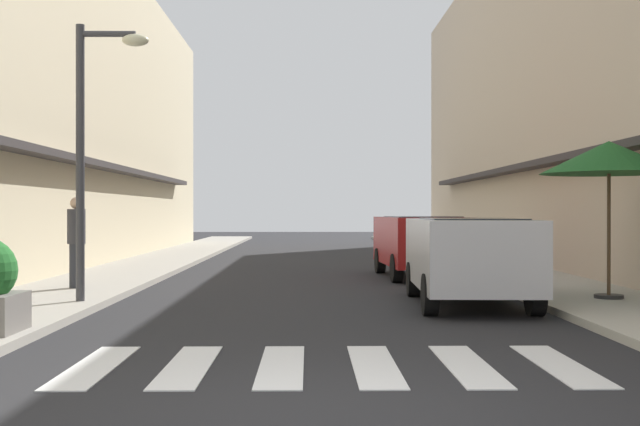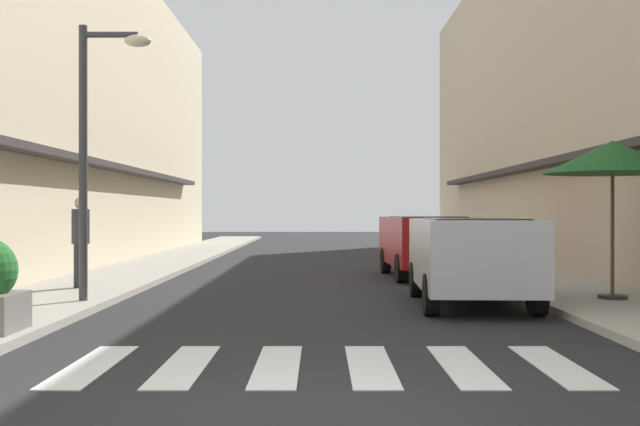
{
  "view_description": "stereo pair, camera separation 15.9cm",
  "coord_description": "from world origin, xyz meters",
  "px_view_note": "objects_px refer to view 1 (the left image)",
  "views": [
    {
      "loc": [
        -0.2,
        -5.85,
        1.58
      ],
      "look_at": [
        0.03,
        9.89,
        1.55
      ],
      "focal_mm": 43.27,
      "sensor_mm": 36.0,
      "label": 1
    },
    {
      "loc": [
        -0.04,
        -5.85,
        1.58
      ],
      "look_at": [
        0.03,
        9.89,
        1.55
      ],
      "focal_mm": 43.27,
      "sensor_mm": 36.0,
      "label": 2
    }
  ],
  "objects_px": {
    "parked_car_near": "(468,251)",
    "parked_car_mid": "(421,239)",
    "cafe_umbrella": "(609,158)",
    "pedestrian_walking_far": "(76,240)",
    "street_lamp": "(93,129)"
  },
  "relations": [
    {
      "from": "parked_car_near",
      "to": "pedestrian_walking_far",
      "type": "height_order",
      "value": "pedestrian_walking_far"
    },
    {
      "from": "parked_car_near",
      "to": "street_lamp",
      "type": "height_order",
      "value": "street_lamp"
    },
    {
      "from": "parked_car_near",
      "to": "street_lamp",
      "type": "distance_m",
      "value": 6.54
    },
    {
      "from": "parked_car_mid",
      "to": "pedestrian_walking_far",
      "type": "height_order",
      "value": "pedestrian_walking_far"
    },
    {
      "from": "parked_car_near",
      "to": "parked_car_mid",
      "type": "distance_m",
      "value": 5.51
    },
    {
      "from": "parked_car_near",
      "to": "street_lamp",
      "type": "relative_size",
      "value": 0.91
    },
    {
      "from": "cafe_umbrella",
      "to": "parked_car_near",
      "type": "bearing_deg",
      "value": 179.87
    },
    {
      "from": "cafe_umbrella",
      "to": "pedestrian_walking_far",
      "type": "height_order",
      "value": "cafe_umbrella"
    },
    {
      "from": "parked_car_mid",
      "to": "street_lamp",
      "type": "xyz_separation_m",
      "value": [
        -6.21,
        -5.78,
        2.02
      ]
    },
    {
      "from": "parked_car_near",
      "to": "cafe_umbrella",
      "type": "relative_size",
      "value": 1.54
    },
    {
      "from": "parked_car_near",
      "to": "parked_car_mid",
      "type": "xyz_separation_m",
      "value": [
        0.0,
        5.51,
        -0.0
      ]
    },
    {
      "from": "street_lamp",
      "to": "pedestrian_walking_far",
      "type": "distance_m",
      "value": 3.03
    },
    {
      "from": "parked_car_mid",
      "to": "cafe_umbrella",
      "type": "bearing_deg",
      "value": -66.72
    },
    {
      "from": "cafe_umbrella",
      "to": "pedestrian_walking_far",
      "type": "xyz_separation_m",
      "value": [
        -9.52,
        1.9,
        -1.44
      ]
    },
    {
      "from": "street_lamp",
      "to": "cafe_umbrella",
      "type": "relative_size",
      "value": 1.7
    }
  ]
}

